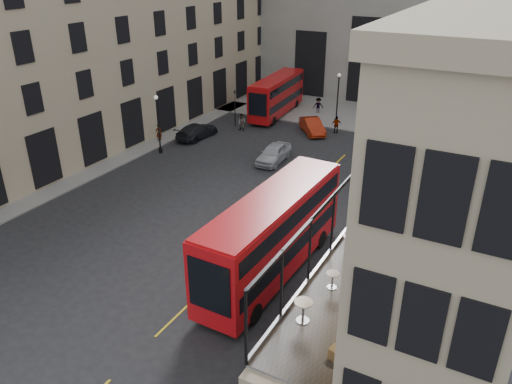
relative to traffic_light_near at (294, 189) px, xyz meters
The scene contains 31 objects.
ground 12.28m from the traffic_light_near, 85.24° to the right, with size 140.00×140.00×0.00m, color black.
host_building_main 17.11m from the traffic_light_near, 47.61° to the right, with size 7.26×11.40×15.10m.
host_frontage 14.15m from the traffic_light_near, 57.99° to the right, with size 3.00×11.00×4.50m, color tan.
cafe_floor 14.31m from the traffic_light_near, 57.99° to the right, with size 3.00×10.00×0.10m, color slate.
building_left 28.61m from the traffic_light_near, 162.87° to the left, with size 14.60×50.60×22.00m.
gateway 36.87m from the traffic_light_near, 96.34° to the left, with size 35.00×10.60×18.00m.
pavement_far 26.58m from the traffic_light_near, 100.89° to the left, with size 40.00×12.00×0.12m, color slate.
pavement_left 21.13m from the traffic_light_near, behind, with size 8.00×48.00×0.12m, color slate.
traffic_light_near is the anchor object (origin of this frame).
traffic_light_far 21.26m from the traffic_light_near, 131.19° to the left, with size 0.16×0.20×3.80m.
street_lamp_a 17.09m from the traffic_light_near, 159.44° to the left, with size 0.36×0.36×5.33m.
street_lamp_b 22.56m from the traffic_light_near, 102.80° to the left, with size 0.36×0.36×5.33m.
bus_near 6.27m from the traffic_light_near, 76.14° to the right, with size 3.12×12.22×4.85m.
bus_far 24.88m from the traffic_light_near, 118.85° to the left, with size 3.29×10.85×4.26m.
car_a 10.90m from the traffic_light_near, 123.60° to the left, with size 1.85×4.61×1.57m, color #A6A8AE.
car_b 18.80m from the traffic_light_near, 108.67° to the left, with size 1.58×4.55×1.50m, color #961E09.
car_c 19.01m from the traffic_light_near, 144.48° to the left, with size 2.03×4.99×1.45m, color black.
bicycle 3.81m from the traffic_light_near, 142.89° to the left, with size 0.66×1.89×0.99m, color gray.
cyclist 4.44m from the traffic_light_near, 127.65° to the left, with size 0.63×0.41×1.73m, color #FEFA1A.
pedestrian_a 19.71m from the traffic_light_near, 130.00° to the left, with size 0.85×0.67×1.76m, color gray.
pedestrian_b 25.65m from the traffic_light_near, 108.24° to the left, with size 1.20×0.69×1.85m, color gray.
pedestrian_c 19.37m from the traffic_light_near, 101.54° to the left, with size 1.03×0.43×1.76m, color gray.
pedestrian_d 21.58m from the traffic_light_near, 67.12° to the left, with size 0.76×0.50×1.56m, color gray.
pedestrian_e 19.90m from the traffic_light_near, 155.13° to the left, with size 0.64×0.42×1.76m, color gray.
cafe_table_near 15.96m from the traffic_light_near, 64.65° to the right, with size 0.67×0.67×0.84m.
cafe_table_mid 13.99m from the traffic_light_near, 59.61° to the right, with size 0.54×0.54×0.67m.
cafe_table_far 11.60m from the traffic_light_near, 53.51° to the right, with size 0.64×0.64×0.80m.
cafe_chair_a 17.71m from the traffic_light_near, 61.34° to the right, with size 0.46×0.46×0.79m.
cafe_chair_b 14.94m from the traffic_light_near, 57.03° to the right, with size 0.45×0.45×0.87m.
cafe_chair_c 15.01m from the traffic_light_near, 54.86° to the right, with size 0.43×0.43×0.85m.
cafe_chair_d 12.88m from the traffic_light_near, 47.91° to the right, with size 0.54×0.54×0.97m.
Camera 1 is at (10.96, -15.36, 16.42)m, focal length 35.00 mm.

